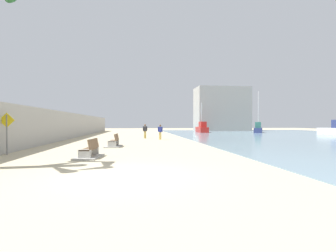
{
  "coord_description": "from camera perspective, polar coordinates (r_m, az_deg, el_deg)",
  "views": [
    {
      "loc": [
        0.48,
        -8.34,
        1.78
      ],
      "look_at": [
        3.47,
        15.6,
        1.5
      ],
      "focal_mm": 26.07,
      "sensor_mm": 36.0,
      "label": 1
    }
  ],
  "objects": [
    {
      "name": "ground_plane",
      "position": [
        26.4,
        -8.15,
        -3.22
      ],
      "size": [
        120.0,
        120.0,
        0.0
      ],
      "primitive_type": "plane",
      "color": "#C6B793"
    },
    {
      "name": "boat_mid_bay",
      "position": [
        48.87,
        20.34,
        -0.56
      ],
      "size": [
        4.21,
        6.08,
        7.8
      ],
      "color": "navy",
      "rests_on": "water_bay"
    },
    {
      "name": "harbor_building",
      "position": [
        57.74,
        12.42,
        3.82
      ],
      "size": [
        12.0,
        6.0,
        9.96
      ],
      "primitive_type": "cube",
      "color": "#ADAAA3",
      "rests_on": "ground"
    },
    {
      "name": "person_walking",
      "position": [
        26.45,
        -1.84,
        -1.15
      ],
      "size": [
        0.51,
        0.26,
        1.64
      ],
      "color": "gold",
      "rests_on": "ground"
    },
    {
      "name": "bench_near",
      "position": [
        13.3,
        -17.87,
        -6.04
      ],
      "size": [
        1.31,
        2.2,
        0.98
      ],
      "color": "#ADAAA3",
      "rests_on": "ground"
    },
    {
      "name": "water_bay",
      "position": [
        35.36,
        34.63,
        -2.31
      ],
      "size": [
        36.0,
        68.0,
        0.04
      ],
      "primitive_type": "cube",
      "color": "#7A99A8",
      "rests_on": "ground"
    },
    {
      "name": "boat_far_right",
      "position": [
        48.07,
        7.92,
        -0.52
      ],
      "size": [
        2.38,
        7.79,
        5.82
      ],
      "color": "red",
      "rests_on": "water_bay"
    },
    {
      "name": "pedestrian_sign",
      "position": [
        16.44,
        -33.53,
        -0.5
      ],
      "size": [
        0.85,
        0.08,
        2.37
      ],
      "color": "slate",
      "rests_on": "ground"
    },
    {
      "name": "person_standing",
      "position": [
        28.58,
        -5.38,
        -0.97
      ],
      "size": [
        0.53,
        0.22,
        1.67
      ],
      "color": "gold",
      "rests_on": "ground"
    },
    {
      "name": "bench_far",
      "position": [
        18.89,
        -12.54,
        -4.05
      ],
      "size": [
        1.22,
        2.16,
        0.98
      ],
      "color": "#ADAAA3",
      "rests_on": "ground"
    },
    {
      "name": "seawall",
      "position": [
        27.52,
        -23.97,
        0.0
      ],
      "size": [
        0.8,
        64.0,
        2.99
      ],
      "primitive_type": "cube",
      "color": "#ADAAA3",
      "rests_on": "ground"
    }
  ]
}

